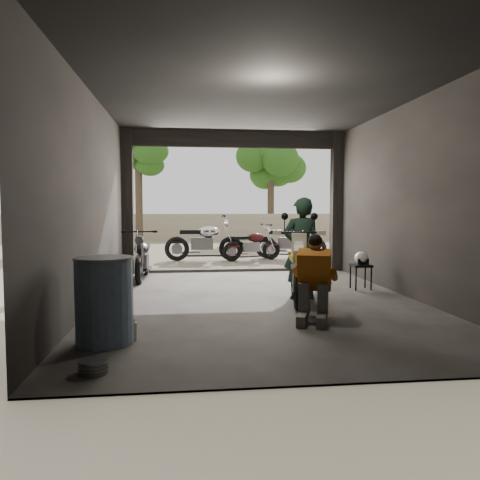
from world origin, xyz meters
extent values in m
plane|color=#7A6D56|center=(0.00, 0.00, 0.00)|extent=(80.00, 80.00, 0.00)
cube|color=#2D2B28|center=(0.00, 0.00, 0.01)|extent=(5.00, 7.00, 0.02)
plane|color=black|center=(0.00, 0.00, 3.20)|extent=(7.00, 7.00, 0.00)
cube|color=black|center=(0.00, -3.50, 1.60)|extent=(5.00, 0.02, 3.20)
cube|color=black|center=(-2.50, 0.00, 1.60)|extent=(0.02, 7.00, 3.20)
cube|color=black|center=(2.50, 0.00, 1.60)|extent=(0.02, 7.00, 3.20)
cube|color=black|center=(-2.38, 3.38, 1.60)|extent=(0.24, 0.24, 3.20)
cube|color=black|center=(2.38, 3.38, 1.60)|extent=(0.24, 0.24, 3.20)
cube|color=black|center=(0.00, 3.42, 3.02)|extent=(5.00, 0.16, 0.36)
cube|color=#2D2B28|center=(0.00, 3.50, 0.04)|extent=(5.00, 0.25, 0.08)
cube|color=gray|center=(0.00, 14.00, 0.60)|extent=(18.00, 0.30, 1.20)
cylinder|color=#382B1E|center=(-3.00, 12.50, 1.79)|extent=(0.30, 0.30, 3.58)
ellipsoid|color=#1E4C14|center=(-3.00, 12.50, 4.03)|extent=(2.20, 2.20, 3.14)
cylinder|color=#382B1E|center=(2.80, 14.00, 1.60)|extent=(0.30, 0.30, 3.20)
ellipsoid|color=#1E4C14|center=(2.80, 14.00, 3.60)|extent=(2.20, 2.20, 2.80)
imported|color=black|center=(0.73, 0.12, 0.82)|extent=(0.61, 0.41, 1.65)
cube|color=black|center=(2.00, 0.82, 0.45)|extent=(0.34, 0.34, 0.04)
cylinder|color=black|center=(1.86, 0.68, 0.22)|extent=(0.03, 0.03, 0.45)
cylinder|color=black|center=(2.14, 0.68, 0.22)|extent=(0.03, 0.03, 0.45)
cylinder|color=black|center=(1.86, 0.96, 0.22)|extent=(0.03, 0.03, 0.45)
cylinder|color=black|center=(2.14, 0.96, 0.22)|extent=(0.03, 0.03, 0.45)
ellipsoid|color=white|center=(2.01, 0.84, 0.58)|extent=(0.31, 0.32, 0.23)
cylinder|color=#465D76|center=(-2.00, -2.07, 0.47)|extent=(0.77, 0.77, 0.95)
cylinder|color=black|center=(3.36, 4.71, 1.21)|extent=(0.08, 0.08, 2.41)
cylinder|color=silver|center=(3.36, 4.69, 2.20)|extent=(0.88, 0.03, 0.88)
camera|label=1|loc=(-1.13, -7.19, 1.49)|focal=35.00mm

